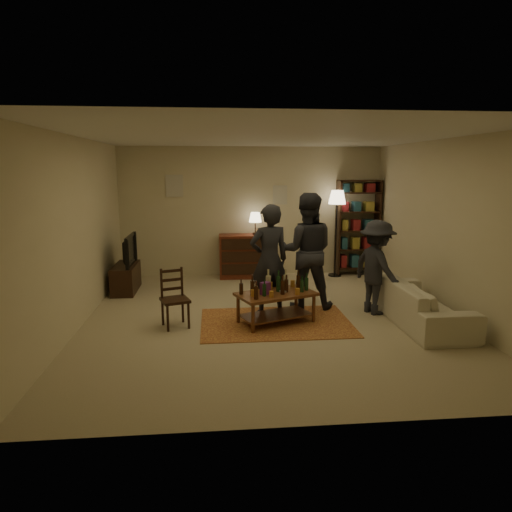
{
  "coord_description": "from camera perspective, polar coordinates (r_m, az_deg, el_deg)",
  "views": [
    {
      "loc": [
        -0.82,
        -6.62,
        2.24
      ],
      "look_at": [
        -0.18,
        0.1,
        0.95
      ],
      "focal_mm": 32.0,
      "sensor_mm": 36.0,
      "label": 1
    }
  ],
  "objects": [
    {
      "name": "dining_chair",
      "position": [
        6.68,
        -10.22,
        -4.95
      ],
      "size": [
        0.47,
        0.47,
        0.86
      ],
      "rotation": [
        0.0,
        0.0,
        0.34
      ],
      "color": "black",
      "rests_on": "ground"
    },
    {
      "name": "sofa",
      "position": [
        7.19,
        19.78,
        -5.47
      ],
      "size": [
        0.81,
        2.08,
        0.61
      ],
      "primitive_type": "imported",
      "rotation": [
        0.0,
        0.0,
        1.57
      ],
      "color": "beige",
      "rests_on": "ground"
    },
    {
      "name": "person_right",
      "position": [
        7.41,
        6.3,
        0.62
      ],
      "size": [
        1.02,
        0.86,
        1.87
      ],
      "primitive_type": "imported",
      "rotation": [
        0.0,
        0.0,
        2.96
      ],
      "color": "#2A2B33",
      "rests_on": "ground"
    },
    {
      "name": "person_by_sofa",
      "position": [
        7.33,
        14.84,
        -1.39
      ],
      "size": [
        0.84,
        1.08,
        1.47
      ],
      "primitive_type": "imported",
      "rotation": [
        0.0,
        0.0,
        1.92
      ],
      "color": "#26272D",
      "rests_on": "ground"
    },
    {
      "name": "rug",
      "position": [
        6.83,
        2.5,
        -8.28
      ],
      "size": [
        2.2,
        1.5,
        0.01
      ],
      "primitive_type": "cube",
      "color": "maroon",
      "rests_on": "ground"
    },
    {
      "name": "bookshelf",
      "position": [
        9.97,
        12.57,
        3.61
      ],
      "size": [
        0.9,
        0.34,
        2.02
      ],
      "color": "black",
      "rests_on": "ground"
    },
    {
      "name": "floor_lamp",
      "position": [
        9.64,
        10.09,
        6.5
      ],
      "size": [
        0.36,
        0.36,
        1.81
      ],
      "color": "black",
      "rests_on": "ground"
    },
    {
      "name": "person_left",
      "position": [
        7.03,
        1.65,
        -0.5
      ],
      "size": [
        0.71,
        0.55,
        1.72
      ],
      "primitive_type": "imported",
      "rotation": [
        0.0,
        0.0,
        3.38
      ],
      "color": "#222329",
      "rests_on": "ground"
    },
    {
      "name": "tv_stand",
      "position": [
        8.78,
        -15.95,
        -1.8
      ],
      "size": [
        0.4,
        1.0,
        1.06
      ],
      "color": "black",
      "rests_on": "ground"
    },
    {
      "name": "room_shell",
      "position": [
        9.62,
        -4.43,
        8.25
      ],
      "size": [
        6.0,
        6.0,
        6.0
      ],
      "color": "beige",
      "rests_on": "ground"
    },
    {
      "name": "dresser",
      "position": [
        9.52,
        -1.54,
        0.14
      ],
      "size": [
        1.0,
        0.5,
        1.36
      ],
      "color": "maroon",
      "rests_on": "ground"
    },
    {
      "name": "coffee_table",
      "position": [
        6.71,
        2.5,
        -5.02
      ],
      "size": [
        1.27,
        0.98,
        0.8
      ],
      "rotation": [
        0.0,
        0.0,
        0.37
      ],
      "color": "brown",
      "rests_on": "ground"
    },
    {
      "name": "floor",
      "position": [
        7.04,
        1.58,
        -7.74
      ],
      "size": [
        6.0,
        6.0,
        0.0
      ],
      "primitive_type": "plane",
      "color": "#C6B793",
      "rests_on": "ground"
    }
  ]
}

